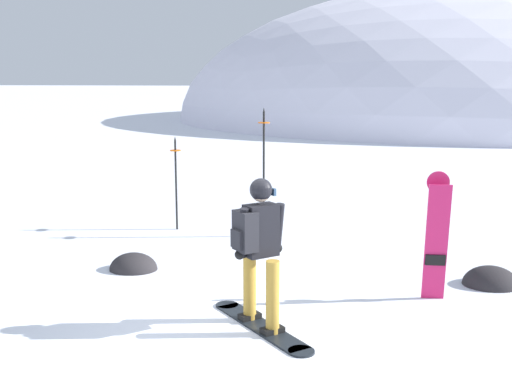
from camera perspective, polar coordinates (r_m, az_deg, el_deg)
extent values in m
plane|color=white|center=(7.24, -4.54, -12.46)|extent=(300.00, 300.00, 0.00)
ellipsoid|color=white|center=(42.53, 18.37, 6.22)|extent=(36.20, 32.58, 16.50)
cube|color=black|center=(7.34, 0.43, -11.99)|extent=(1.18, 1.41, 0.02)
cylinder|color=black|center=(7.96, -2.62, -10.15)|extent=(0.28, 0.28, 0.02)
cylinder|color=black|center=(6.75, 4.09, -14.12)|extent=(0.28, 0.28, 0.02)
cube|color=black|center=(7.51, -0.57, -11.10)|extent=(0.28, 0.26, 0.06)
cube|color=black|center=(7.14, 1.49, -12.30)|extent=(0.28, 0.26, 0.06)
cylinder|color=#BC8E33|center=(7.38, -0.57, -8.36)|extent=(0.15, 0.15, 0.82)
cylinder|color=#BC8E33|center=(7.00, 1.50, -9.43)|extent=(0.15, 0.15, 0.82)
cube|color=black|center=(6.99, 0.44, -3.46)|extent=(0.42, 0.39, 0.58)
cylinder|color=black|center=(6.87, -1.18, -3.71)|extent=(0.19, 0.20, 0.57)
cylinder|color=black|center=(7.11, 2.01, -3.22)|extent=(0.19, 0.20, 0.57)
sphere|color=black|center=(6.96, -1.48, -5.66)|extent=(0.11, 0.11, 0.11)
sphere|color=black|center=(7.22, 1.95, -5.07)|extent=(0.11, 0.11, 0.11)
cube|color=#232328|center=(6.88, -0.97, -3.51)|extent=(0.31, 0.33, 0.44)
cube|color=#232328|center=(6.85, -1.68, -4.27)|extent=(0.17, 0.19, 0.20)
sphere|color=beige|center=(6.90, 0.45, -0.04)|extent=(0.21, 0.21, 0.21)
sphere|color=black|center=(6.89, 0.45, 0.21)|extent=(0.25, 0.25, 0.25)
cube|color=navy|center=(6.97, 1.35, 0.07)|extent=(0.13, 0.15, 0.08)
cube|color=#D11E5B|center=(8.23, 15.92, -4.44)|extent=(0.28, 0.21, 1.51)
cylinder|color=#D11E5B|center=(8.17, 16.07, 0.85)|extent=(0.28, 0.06, 0.28)
cube|color=black|center=(8.21, 15.96, -2.90)|extent=(0.25, 0.09, 0.15)
cube|color=black|center=(8.32, 15.81, -5.85)|extent=(0.25, 0.09, 0.15)
cylinder|color=black|center=(11.01, 0.70, 1.51)|extent=(0.04, 0.04, 2.19)
cylinder|color=orange|center=(10.90, 0.71, 6.26)|extent=(0.20, 0.20, 0.01)
cone|color=black|center=(10.89, 0.71, 7.41)|extent=(0.04, 0.04, 0.08)
cylinder|color=black|center=(11.67, -7.20, 0.59)|extent=(0.04, 0.04, 1.65)
cylinder|color=orange|center=(11.58, -7.27, 3.73)|extent=(0.20, 0.20, 0.02)
cone|color=black|center=(11.56, -7.30, 4.81)|extent=(0.04, 0.04, 0.08)
ellipsoid|color=#282628|center=(9.55, -10.96, -6.85)|extent=(0.71, 0.60, 0.50)
ellipsoid|color=#282628|center=(9.28, 20.33, -7.86)|extent=(0.75, 0.64, 0.53)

